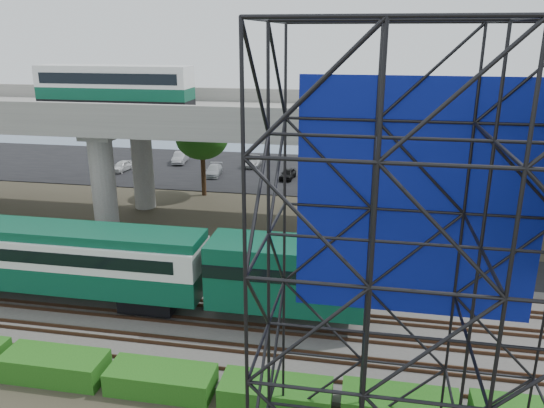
# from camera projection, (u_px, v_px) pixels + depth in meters

# --- Properties ---
(ground) EXTENTS (140.00, 140.00, 0.00)m
(ground) POSITION_uv_depth(u_px,v_px,m) (175.00, 335.00, 27.08)
(ground) COLOR #474233
(ground) RESTS_ON ground
(ballast_bed) EXTENTS (90.00, 12.00, 0.20)m
(ballast_bed) POSITION_uv_depth(u_px,v_px,m) (188.00, 314.00, 28.92)
(ballast_bed) COLOR slate
(ballast_bed) RESTS_ON ground
(service_road) EXTENTS (90.00, 5.00, 0.08)m
(service_road) POSITION_uv_depth(u_px,v_px,m) (228.00, 254.00, 36.89)
(service_road) COLOR black
(service_road) RESTS_ON ground
(parking_lot) EXTENTS (90.00, 18.00, 0.08)m
(parking_lot) POSITION_uv_depth(u_px,v_px,m) (283.00, 172.00, 58.89)
(parking_lot) COLOR black
(parking_lot) RESTS_ON ground
(harbor_water) EXTENTS (140.00, 40.00, 0.03)m
(harbor_water) POSITION_uv_depth(u_px,v_px,m) (307.00, 136.00, 79.49)
(harbor_water) COLOR slate
(harbor_water) RESTS_ON ground
(rail_tracks) EXTENTS (90.00, 9.52, 0.16)m
(rail_tracks) POSITION_uv_depth(u_px,v_px,m) (188.00, 311.00, 28.86)
(rail_tracks) COLOR #472D1E
(rail_tracks) RESTS_ON ballast_bed
(commuter_train) EXTENTS (29.30, 3.06, 4.30)m
(commuter_train) POSITION_uv_depth(u_px,v_px,m) (74.00, 258.00, 29.19)
(commuter_train) COLOR black
(commuter_train) RESTS_ON rail_tracks
(overpass) EXTENTS (80.00, 12.00, 12.40)m
(overpass) POSITION_uv_depth(u_px,v_px,m) (235.00, 124.00, 39.67)
(overpass) COLOR #9E9B93
(overpass) RESTS_ON ground
(scaffold_tower) EXTENTS (9.36, 6.36, 15.00)m
(scaffold_tower) POSITION_uv_depth(u_px,v_px,m) (421.00, 293.00, 15.42)
(scaffold_tower) COLOR black
(scaffold_tower) RESTS_ON ground
(hedge_strip) EXTENTS (34.60, 1.80, 1.20)m
(hedge_strip) POSITION_uv_depth(u_px,v_px,m) (161.00, 379.00, 22.71)
(hedge_strip) COLOR #164F12
(hedge_strip) RESTS_ON ground
(trees) EXTENTS (40.94, 16.94, 7.69)m
(trees) POSITION_uv_depth(u_px,v_px,m) (188.00, 156.00, 41.32)
(trees) COLOR #382314
(trees) RESTS_ON ground
(suv) EXTENTS (4.88, 3.06, 1.26)m
(suv) POSITION_uv_depth(u_px,v_px,m) (48.00, 232.00, 39.08)
(suv) COLOR black
(suv) RESTS_ON service_road
(parked_cars) EXTENTS (36.28, 9.15, 1.29)m
(parked_cars) POSITION_uv_depth(u_px,v_px,m) (289.00, 167.00, 58.43)
(parked_cars) COLOR silver
(parked_cars) RESTS_ON parking_lot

